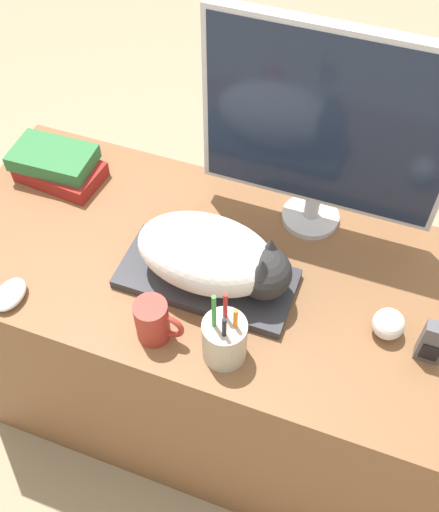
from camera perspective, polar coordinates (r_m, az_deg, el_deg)
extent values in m
plane|color=#998466|center=(1.93, -2.69, -21.84)|extent=(12.00, 12.00, 0.00)
cube|color=brown|center=(1.69, 0.70, -8.97)|extent=(1.38, 0.61, 0.74)
cube|color=#2D2D33|center=(1.35, -1.22, -2.17)|extent=(0.40, 0.18, 0.02)
ellipsoid|color=white|center=(1.28, -1.28, 0.21)|extent=(0.31, 0.19, 0.16)
sphere|color=#262626|center=(1.26, 4.34, -1.63)|extent=(0.12, 0.12, 0.12)
cone|color=#262626|center=(1.20, 4.08, -1.10)|extent=(0.04, 0.04, 0.05)
cone|color=#262626|center=(1.24, 4.89, 0.91)|extent=(0.04, 0.04, 0.05)
cylinder|color=#B7B7BC|center=(1.49, 8.64, 3.73)|extent=(0.14, 0.14, 0.02)
cylinder|color=#B7B7BC|center=(1.46, 8.84, 4.89)|extent=(0.04, 0.04, 0.07)
cube|color=#B7B7BC|center=(1.30, 10.18, 12.34)|extent=(0.54, 0.03, 0.44)
cube|color=#192338|center=(1.29, 10.09, 12.11)|extent=(0.52, 0.01, 0.42)
ellipsoid|color=silver|center=(1.40, -19.34, -3.48)|extent=(0.06, 0.09, 0.03)
cylinder|color=#9E2D23|center=(1.25, -6.44, -6.14)|extent=(0.07, 0.07, 0.11)
torus|color=#9E2D23|center=(1.24, -4.93, -6.64)|extent=(0.07, 0.01, 0.07)
cylinder|color=#B2A893|center=(1.22, 0.48, -8.00)|extent=(0.09, 0.09, 0.11)
cylinder|color=orange|center=(1.17, 1.50, -6.83)|extent=(0.01, 0.01, 0.12)
cylinder|color=#B21E1E|center=(1.18, 0.54, -5.66)|extent=(0.01, 0.01, 0.14)
cylinder|color=#338C38|center=(1.16, -0.52, -6.19)|extent=(0.01, 0.01, 0.16)
cylinder|color=black|center=(1.16, 0.44, -7.65)|extent=(0.01, 0.01, 0.12)
sphere|color=silver|center=(1.31, 15.78, -6.25)|extent=(0.07, 0.07, 0.07)
cube|color=#4C4C51|center=(1.29, 19.68, -7.76)|extent=(0.05, 0.03, 0.11)
cube|color=black|center=(1.29, 19.39, -8.70)|extent=(0.04, 0.00, 0.05)
cube|color=maroon|center=(1.62, -14.91, 7.75)|extent=(0.23, 0.15, 0.04)
cube|color=#2D6B38|center=(1.61, -15.58, 9.02)|extent=(0.21, 0.13, 0.04)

